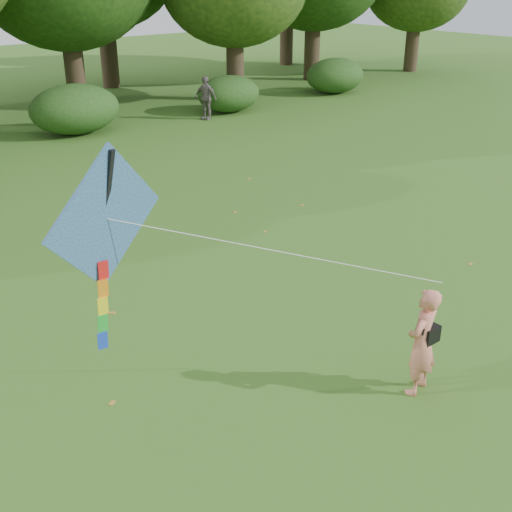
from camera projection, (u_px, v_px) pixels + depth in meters
ground at (382, 361)px, 10.57m from camera, size 100.00×100.00×0.00m
man_kite_flyer at (422, 342)px, 9.48m from camera, size 0.71×0.55×1.73m
bystander_right at (206, 98)px, 26.83m from camera, size 0.79×1.13×1.79m
crossbody_bag at (429, 333)px, 9.48m from camera, size 0.43×0.20×0.70m
flying_kite at (107, 223)px, 8.21m from camera, size 4.91×2.82×2.90m
fallen_leaves at (185, 257)px, 14.29m from camera, size 10.27×14.87×0.01m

